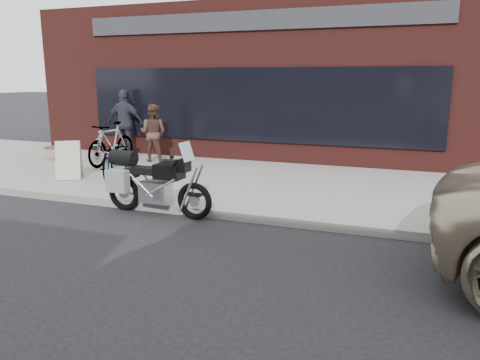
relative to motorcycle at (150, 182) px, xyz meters
name	(u,v)px	position (x,y,z in m)	size (l,w,h in m)	color
ground	(134,352)	(2.14, -3.88, -0.59)	(120.00, 120.00, 0.00)	black
near_sidewalk	(305,183)	(2.14, 3.12, -0.51)	(44.00, 6.00, 0.15)	gray
storefront	(295,82)	(0.14, 10.10, 1.66)	(14.00, 10.07, 4.50)	#4E1C19
motorcycle	(150,182)	(0.00, 0.00, 0.00)	(2.16, 0.70, 1.37)	black
bicycle_front	(110,159)	(-2.26, 1.94, -0.03)	(0.54, 1.56, 0.82)	gray
bicycle_rear	(111,144)	(-3.13, 3.25, 0.12)	(0.53, 1.87, 1.12)	gray
sandwich_sign	(69,160)	(-3.01, 1.44, -0.01)	(0.72, 0.70, 0.87)	beige
cafe_table	(56,148)	(-5.12, 3.39, -0.11)	(0.63, 0.63, 0.36)	black
cafe_patron_left	(153,133)	(-2.36, 4.10, 0.35)	(0.77, 0.60, 1.58)	#4F342A
cafe_patron_right	(125,123)	(-3.63, 4.68, 0.54)	(1.14, 0.48, 1.95)	#30313D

